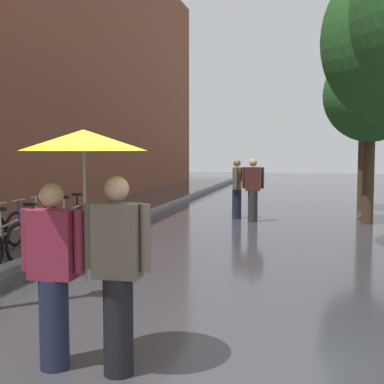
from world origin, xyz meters
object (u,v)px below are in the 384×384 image
at_px(parked_bicycle_3, 20,234).
at_px(pedestrian_walking_far, 253,188).
at_px(parked_bicycle_5, 55,223).
at_px(street_tree_3, 364,86).
at_px(parked_bicycle_6, 69,218).
at_px(pedestrian_walking_midground, 237,187).
at_px(street_tree_2, 371,96).
at_px(parked_bicycle_4, 38,228).
at_px(couple_under_umbrella, 85,214).
at_px(litter_bin, 46,250).

relative_size(parked_bicycle_3, pedestrian_walking_far, 0.64).
xyz_separation_m(parked_bicycle_3, parked_bicycle_5, (-0.07, 1.50, 0.00)).
height_order(street_tree_3, pedestrian_walking_far, street_tree_3).
relative_size(parked_bicycle_3, parked_bicycle_6, 0.98).
bearing_deg(parked_bicycle_6, pedestrian_walking_midground, 47.24).
height_order(street_tree_2, parked_bicycle_4, street_tree_2).
bearing_deg(street_tree_3, street_tree_2, -91.92).
bearing_deg(pedestrian_walking_far, couple_under_umbrella, -92.28).
height_order(parked_bicycle_4, pedestrian_walking_midground, pedestrian_walking_midground).
bearing_deg(parked_bicycle_3, parked_bicycle_6, 92.27).
bearing_deg(street_tree_3, parked_bicycle_6, -137.48).
xyz_separation_m(street_tree_2, parked_bicycle_3, (-6.74, -5.56, -2.94)).
distance_m(parked_bicycle_3, parked_bicycle_6, 2.22).
bearing_deg(parked_bicycle_5, parked_bicycle_3, -87.32).
relative_size(street_tree_3, parked_bicycle_6, 4.74).
distance_m(litter_bin, pedestrian_walking_far, 7.30).
height_order(parked_bicycle_3, parked_bicycle_6, same).
height_order(litter_bin, pedestrian_walking_midground, pedestrian_walking_midground).
xyz_separation_m(street_tree_3, pedestrian_walking_midground, (-3.57, -2.73, -3.03)).
relative_size(street_tree_2, pedestrian_walking_midground, 2.72).
distance_m(street_tree_2, street_tree_3, 3.08).
relative_size(street_tree_2, couple_under_umbrella, 2.15).
height_order(parked_bicycle_3, pedestrian_walking_midground, pedestrian_walking_midground).
height_order(couple_under_umbrella, litter_bin, couple_under_umbrella).
relative_size(street_tree_2, litter_bin, 5.37).
xyz_separation_m(street_tree_3, pedestrian_walking_far, (-3.08, -3.28, -3.02)).
xyz_separation_m(parked_bicycle_5, pedestrian_walking_far, (3.84, 3.80, 0.53)).
height_order(street_tree_3, parked_bicycle_5, street_tree_3).
xyz_separation_m(street_tree_2, street_tree_3, (0.10, 3.01, 0.61)).
xyz_separation_m(parked_bicycle_5, litter_bin, (1.44, -3.08, 0.05)).
xyz_separation_m(street_tree_3, parked_bicycle_5, (-6.91, -7.08, -3.55)).
bearing_deg(litter_bin, pedestrian_walking_midground, 75.66).
distance_m(parked_bicycle_4, parked_bicycle_6, 1.53).
xyz_separation_m(couple_under_umbrella, pedestrian_walking_far, (0.39, 9.86, -0.49)).
height_order(parked_bicycle_5, pedestrian_walking_midground, pedestrian_walking_midground).
relative_size(street_tree_2, pedestrian_walking_far, 2.68).
height_order(street_tree_2, parked_bicycle_5, street_tree_2).
distance_m(street_tree_3, litter_bin, 12.06).
distance_m(street_tree_3, parked_bicycle_5, 10.51).
bearing_deg(litter_bin, parked_bicycle_5, 115.05).
bearing_deg(pedestrian_walking_midground, street_tree_2, -4.75).
xyz_separation_m(couple_under_umbrella, litter_bin, (-2.00, 2.99, -0.96)).
xyz_separation_m(street_tree_3, couple_under_umbrella, (-3.47, -13.14, -2.53)).
relative_size(litter_bin, pedestrian_walking_far, 0.50).
relative_size(parked_bicycle_6, couple_under_umbrella, 0.52).
height_order(parked_bicycle_4, litter_bin, parked_bicycle_4).
bearing_deg(parked_bicycle_6, litter_bin, -69.02).
relative_size(parked_bicycle_4, pedestrian_walking_midground, 0.66).
relative_size(street_tree_2, street_tree_3, 0.87).
distance_m(street_tree_3, parked_bicycle_4, 11.04).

